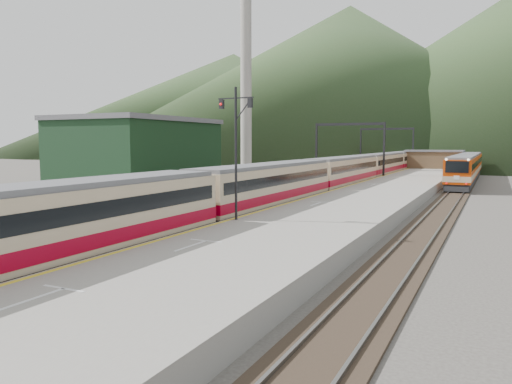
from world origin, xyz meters
The scene contains 19 objects.
ground centered at (0.00, 0.00, 0.00)m, with size 400.00×400.00×0.00m, color #47423D.
track_main centered at (0.00, 40.00, 0.07)m, with size 2.60×200.00×0.23m.
track_far centered at (-5.00, 40.00, 0.07)m, with size 2.60×200.00×0.23m.
track_second centered at (11.50, 40.00, 0.07)m, with size 2.60×200.00×0.23m.
platform centered at (5.60, 38.00, 0.50)m, with size 8.00×100.00×1.00m, color gray.
gantry_near centered at (-2.85, 55.00, 5.59)m, with size 9.55×0.25×8.00m.
gantry_far centered at (-2.85, 80.00, 5.59)m, with size 9.55×0.25×8.00m.
warehouse centered at (-28.00, 42.00, 4.32)m, with size 14.50×20.50×8.60m.
smokestack centered at (-22.00, 62.00, 15.00)m, with size 1.80×1.80×30.00m, color #9E998E.
station_shed centered at (5.60, 78.00, 2.57)m, with size 9.40×4.40×3.10m.
hill_a centered at (-40.00, 190.00, 30.00)m, with size 180.00×180.00×60.00m, color #2D4A22.
hill_d centered at (-120.00, 240.00, 27.50)m, with size 200.00×200.00×55.00m, color #2D4A22.
main_train centered at (0.00, 42.49, 2.01)m, with size 2.92×100.19×3.57m.
second_train centered at (11.50, 62.44, 1.90)m, with size 2.74×37.34×3.34m.
signal_mast centered at (2.14, 13.13, 5.44)m, with size 2.20×0.25×7.31m.
short_signal_a centered at (-2.92, 7.60, 1.46)m, with size 0.23×0.17×2.27m.
short_signal_b centered at (-3.26, 28.50, 1.46)m, with size 0.25×0.20×2.27m.
short_signal_c centered at (-7.42, 17.49, 1.46)m, with size 0.23×0.18×2.27m.
worker centered at (-4.33, 10.04, 0.85)m, with size 0.62×0.41×1.70m, color black.
Camera 1 is at (15.12, -11.22, 5.26)m, focal length 35.00 mm.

